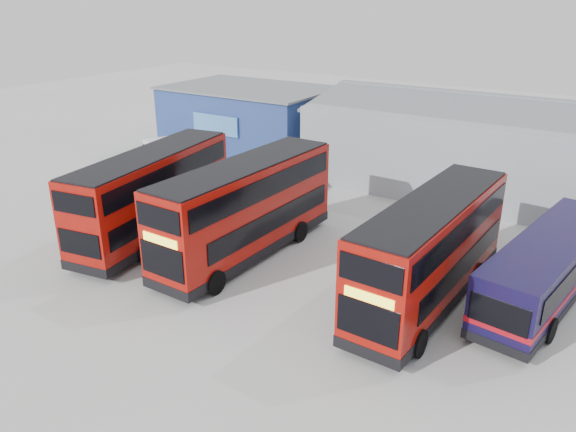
# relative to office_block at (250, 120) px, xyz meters

# --- Properties ---
(ground_plane) EXTENTS (120.00, 120.00, 0.00)m
(ground_plane) POSITION_rel_office_block_xyz_m (14.00, -17.99, -2.58)
(ground_plane) COLOR #A7A7A1
(ground_plane) RESTS_ON ground
(office_block) EXTENTS (12.30, 8.32, 5.12)m
(office_block) POSITION_rel_office_block_xyz_m (0.00, 0.00, 0.00)
(office_block) COLOR navy
(office_block) RESTS_ON ground
(maintenance_shed) EXTENTS (30.50, 12.00, 5.89)m
(maintenance_shed) POSITION_rel_office_block_xyz_m (22.00, 2.01, 0.02)
(maintenance_shed) COLOR #9399A0
(maintenance_shed) RESTS_ON ground
(double_decker_left) EXTENTS (4.15, 10.84, 4.48)m
(double_decker_left) POSITION_rel_office_block_xyz_m (5.56, -15.77, -0.35)
(double_decker_left) COLOR #9C0F08
(double_decker_left) RESTS_ON ground
(double_decker_centre) EXTENTS (3.00, 10.90, 4.58)m
(double_decker_centre) POSITION_rel_office_block_xyz_m (10.77, -14.99, -0.30)
(double_decker_centre) COLOR #9C0F08
(double_decker_centre) RESTS_ON ground
(double_decker_right) EXTENTS (3.06, 10.60, 4.44)m
(double_decker_right) POSITION_rel_office_block_xyz_m (19.56, -14.66, -0.37)
(double_decker_right) COLOR #9C0F08
(double_decker_right) RESTS_ON ground
(single_decker_blue) EXTENTS (3.87, 10.60, 2.82)m
(single_decker_blue) POSITION_rel_office_block_xyz_m (23.56, -11.92, -1.18)
(single_decker_blue) COLOR #0D0B33
(single_decker_blue) RESTS_ON ground
(panel_van) EXTENTS (3.55, 5.23, 2.14)m
(panel_van) POSITION_rel_office_block_xyz_m (-2.02, -5.66, -1.39)
(panel_van) COLOR silver
(panel_van) RESTS_ON ground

